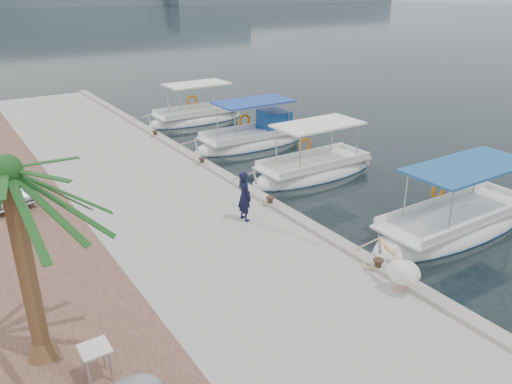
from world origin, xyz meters
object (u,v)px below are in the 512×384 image
fishing_caique_c (313,172)px  date_palm (7,172)px  fishing_caique_e (196,119)px  fisherman (244,196)px  fishing_caique_d (253,141)px  pelican (402,271)px  fishing_caique_b (456,226)px

fishing_caique_c → date_palm: 14.30m
fishing_caique_e → fisherman: size_ratio=3.69×
fishing_caique_e → fishing_caique_d: bearing=-87.4°
fishing_caique_d → fishing_caique_c: bearing=-92.4°
date_palm → fisherman: bearing=24.9°
pelican → date_palm: size_ratio=0.28×
fishing_caique_e → fisherman: 14.88m
fishing_caique_e → fishing_caique_c: bearing=-89.8°
fishing_caique_e → pelican: 19.87m
fishing_caique_b → fisherman: fishing_caique_b is taller
date_palm → pelican: bearing=-16.7°
fishing_caique_c → date_palm: (-12.14, -6.16, 4.37)m
fishing_caique_d → pelican: fishing_caique_d is taller
pelican → date_palm: (-7.88, 2.37, 3.43)m
fishing_caique_c → date_palm: date_palm is taller
fishing_caique_b → fishing_caique_c: (-0.65, 6.60, 0.00)m
fishing_caique_b → fisherman: 7.08m
fishing_caique_c → date_palm: bearing=-153.1°
fishing_caique_d → fisherman: size_ratio=3.89×
fishing_caique_b → fisherman: (-5.97, 3.61, 1.20)m
fishing_caique_e → date_palm: date_palm is taller
fishing_caique_c → fishing_caique_d: (0.22, 5.09, 0.07)m
fishing_caique_e → pelican: bearing=-102.3°
date_palm → fishing_caique_d: bearing=42.3°
pelican → date_palm: date_palm is taller
fishing_caique_c → pelican: (-4.26, -8.53, 0.93)m
fishing_caique_b → pelican: size_ratio=5.31×
fisherman → date_palm: bearing=113.8°
fisherman → date_palm: 8.16m
fisherman → pelican: bearing=-170.3°
fishing_caique_c → fishing_caique_e: (-0.05, 10.87, -0.00)m
fisherman → fishing_caique_d: bearing=-35.5°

